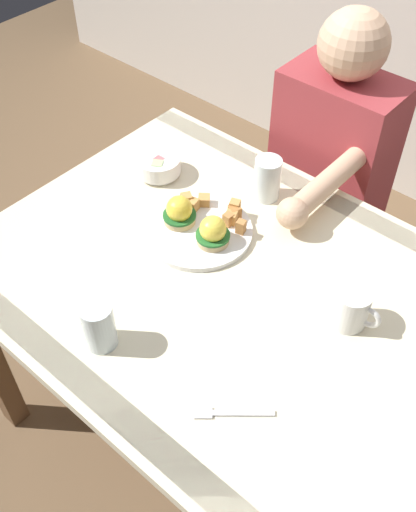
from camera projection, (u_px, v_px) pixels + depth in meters
ground_plane at (223, 432)px, 1.91m from camera, size 6.00×6.00×0.00m
dining_table at (227, 309)px, 1.45m from camera, size 1.20×0.90×0.74m
eggs_benedict_plate at (199, 225)px, 1.46m from camera, size 0.27×0.27×0.09m
fruit_bowl at (159, 166)px, 1.62m from camera, size 0.12×0.12×0.06m
coffee_mug at (352, 307)px, 1.25m from camera, size 0.11×0.08×0.09m
fork at (229, 413)px, 1.13m from camera, size 0.13×0.11×0.00m
water_glass_near at (267, 181)px, 1.54m from camera, size 0.07×0.07×0.12m
water_glass_far at (99, 328)px, 1.21m from camera, size 0.07×0.07×0.11m
diner_person at (326, 171)px, 1.80m from camera, size 0.34×0.54×1.14m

